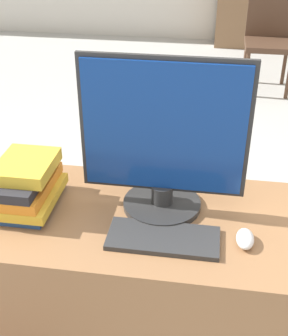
% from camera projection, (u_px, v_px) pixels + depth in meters
% --- Properties ---
extents(desk, '(1.39, 0.56, 0.76)m').
position_uv_depth(desk, '(133.00, 299.00, 1.71)').
color(desk, '#8C603D').
rests_on(desk, ground_plane).
extents(monitor, '(0.52, 0.26, 0.51)m').
position_uv_depth(monitor, '(163.00, 141.00, 1.43)').
color(monitor, '#282828').
rests_on(monitor, desk).
extents(keyboard, '(0.34, 0.15, 0.02)m').
position_uv_depth(keyboard, '(163.00, 238.00, 1.40)').
color(keyboard, '#2D2D2D').
rests_on(keyboard, desk).
extents(mouse, '(0.05, 0.09, 0.04)m').
position_uv_depth(mouse, '(245.00, 239.00, 1.38)').
color(mouse, silver).
rests_on(mouse, desk).
extents(book_stack, '(0.20, 0.28, 0.17)m').
position_uv_depth(book_stack, '(26.00, 185.00, 1.52)').
color(book_stack, '#285199').
rests_on(book_stack, desk).
extents(far_chair, '(0.44, 0.44, 0.87)m').
position_uv_depth(far_chair, '(270.00, 36.00, 4.34)').
color(far_chair, '#4C3323').
rests_on(far_chair, ground_plane).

